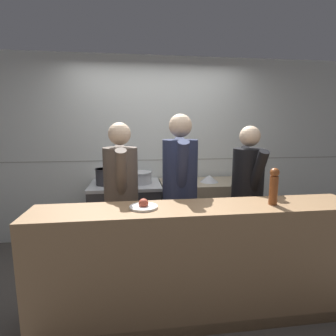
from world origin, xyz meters
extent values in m
plane|color=#4C4742|center=(0.00, 0.00, 0.00)|extent=(14.00, 14.00, 0.00)
cube|color=silver|center=(0.00, 1.47, 1.30)|extent=(8.00, 0.06, 2.60)
cube|color=gray|center=(0.00, 1.44, 1.15)|extent=(8.00, 0.00, 0.01)
cube|color=#38383D|center=(-0.46, 1.07, 0.43)|extent=(0.89, 0.70, 0.86)
cube|color=#B7BABF|center=(-0.46, 1.07, 0.88)|extent=(0.91, 0.71, 0.04)
cube|color=#B7BABF|center=(-0.46, 0.73, 0.49)|extent=(0.80, 0.03, 0.10)
cube|color=gray|center=(0.64, 1.07, 0.44)|extent=(1.26, 0.65, 0.89)
cube|color=black|center=(0.64, 0.76, 0.05)|extent=(1.24, 0.04, 0.10)
cube|color=#93704C|center=(0.19, -0.33, 0.50)|extent=(2.72, 0.45, 1.00)
cube|color=black|center=(0.19, -0.53, 0.05)|extent=(2.66, 0.04, 0.10)
cylinder|color=#2D2D33|center=(-0.71, 1.03, 1.00)|extent=(0.24, 0.24, 0.21)
cylinder|color=#2D2D33|center=(-0.71, 1.03, 1.10)|extent=(0.26, 0.26, 0.01)
cylinder|color=#B7BABF|center=(-0.27, 1.04, 0.97)|extent=(0.31, 0.31, 0.15)
cylinder|color=#B7BABF|center=(-0.27, 1.04, 1.04)|extent=(0.33, 0.33, 0.01)
cone|color=#B7BABF|center=(0.66, 1.03, 0.94)|extent=(0.25, 0.25, 0.10)
cylinder|color=white|center=(-0.27, -0.31, 1.00)|extent=(0.23, 0.23, 0.02)
sphere|color=#B24733|center=(-0.27, -0.31, 1.03)|extent=(0.08, 0.08, 0.08)
cylinder|color=brown|center=(0.80, -0.36, 1.12)|extent=(0.07, 0.07, 0.24)
sphere|color=brown|center=(0.80, -0.36, 1.27)|extent=(0.08, 0.08, 0.08)
cube|color=black|center=(-0.47, 0.27, 0.39)|extent=(0.30, 0.21, 0.78)
cylinder|color=brown|center=(-0.47, 0.27, 1.11)|extent=(0.37, 0.37, 0.65)
sphere|color=beige|center=(-0.47, 0.27, 1.57)|extent=(0.22, 0.22, 0.22)
cylinder|color=brown|center=(-0.49, 0.47, 1.19)|extent=(0.13, 0.33, 0.54)
cylinder|color=brown|center=(-0.46, 0.07, 1.19)|extent=(0.13, 0.33, 0.54)
cube|color=black|center=(0.12, 0.26, 0.41)|extent=(0.32, 0.22, 0.82)
cylinder|color=#262D4C|center=(0.12, 0.26, 1.16)|extent=(0.39, 0.39, 0.68)
sphere|color=beige|center=(0.12, 0.26, 1.64)|extent=(0.23, 0.23, 0.23)
cylinder|color=#262D4C|center=(0.14, 0.47, 1.24)|extent=(0.14, 0.35, 0.57)
cylinder|color=#262D4C|center=(0.10, 0.05, 1.24)|extent=(0.14, 0.35, 0.57)
cube|color=black|center=(0.87, 0.30, 0.38)|extent=(0.29, 0.19, 0.77)
cylinder|color=black|center=(0.87, 0.30, 1.09)|extent=(0.34, 0.34, 0.64)
sphere|color=beige|center=(0.87, 0.30, 1.54)|extent=(0.22, 0.22, 0.22)
cylinder|color=black|center=(0.87, 0.49, 1.16)|extent=(0.11, 0.32, 0.53)
cylinder|color=black|center=(0.88, 0.10, 1.16)|extent=(0.11, 0.32, 0.53)
camera|label=1|loc=(-0.34, -2.33, 1.65)|focal=28.00mm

